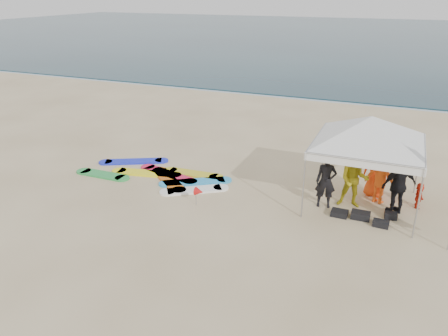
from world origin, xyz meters
name	(u,v)px	position (x,y,z in m)	size (l,w,h in m)	color
ground	(169,236)	(0.00, 0.00, 0.00)	(120.00, 120.00, 0.00)	beige
ocean	(372,36)	(0.00, 60.00, 0.04)	(160.00, 84.00, 0.08)	#0C2633
shoreline_foam	(309,98)	(0.00, 18.20, 0.00)	(160.00, 1.20, 0.01)	silver
person_black_a	(326,181)	(3.70, 3.55, 0.88)	(0.64, 0.42, 1.76)	black
person_yellow	(354,179)	(4.51, 3.89, 0.94)	(0.92, 0.71, 1.89)	gold
person_orange_a	(381,177)	(5.30, 4.54, 0.88)	(1.14, 0.66, 1.77)	#FC5616
person_black_b	(399,185)	(5.84, 3.95, 0.95)	(1.11, 0.46, 1.89)	black
person_orange_b	(376,172)	(5.10, 4.97, 0.88)	(0.86, 0.56, 1.77)	#FB4E16
person_seated	(419,195)	(6.49, 4.63, 0.42)	(0.78, 0.25, 0.84)	red
canopy_tent	(372,116)	(4.79, 4.14, 2.95)	(4.49, 4.49, 3.39)	#A5A5A8
marker_pennant	(199,192)	(-0.02, 2.03, 0.49)	(0.28, 0.28, 0.64)	#A5A5A8
gear_pile	(364,216)	(4.99, 3.14, 0.10)	(1.93, 0.93, 0.22)	black
surfboard_spread	(162,176)	(-2.33, 3.64, 0.04)	(5.58, 2.98, 0.07)	green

